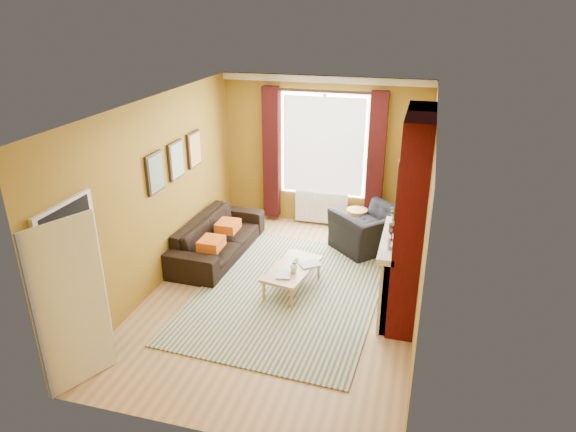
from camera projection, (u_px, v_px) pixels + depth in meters
The scene contains 12 objects.
ground at pixel (284, 294), 7.61m from camera, with size 5.50×5.50×0.00m, color #997045.
room_walls at pixel (332, 204), 7.16m from camera, with size 3.82×5.54×2.83m.
striped_rug at pixel (288, 292), 7.63m from camera, with size 2.78×3.73×0.02m.
sofa at pixel (218, 237), 8.66m from camera, with size 2.21×0.87×0.65m, color black.
armchair at pixel (369, 230), 8.82m from camera, with size 1.12×0.98×0.73m, color black.
coffee_table at pixel (292, 270), 7.62m from camera, with size 0.74×1.18×0.36m.
wicker_stool at pixel (356, 222), 9.47m from camera, with size 0.43×0.43×0.49m.
floor_lamp at pixel (403, 178), 8.83m from camera, with size 0.24×0.24×1.50m.
book_a at pixel (277, 274), 7.38m from camera, with size 0.20×0.27×0.03m, color #999999.
book_b at pixel (307, 261), 7.76m from camera, with size 0.23×0.31×0.02m, color #999999.
mug at pixel (294, 269), 7.43m from camera, with size 0.11×0.11×0.10m, color #999999.
tv_remote at pixel (295, 261), 7.75m from camera, with size 0.06×0.17×0.02m.
Camera 1 is at (1.80, -6.31, 4.02)m, focal length 32.00 mm.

